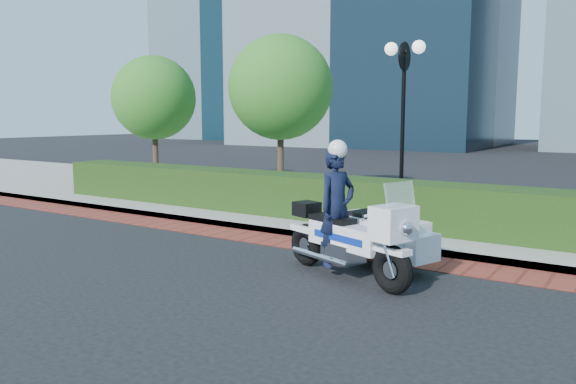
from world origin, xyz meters
The scene contains 8 objects.
ground centered at (0.00, 0.00, 0.00)m, with size 120.00×120.00×0.00m, color black.
brick_strip centered at (0.00, 1.50, 0.01)m, with size 60.00×1.00×0.01m, color maroon.
sidewalk centered at (0.00, 6.00, 0.07)m, with size 60.00×8.00×0.15m, color gray.
hedge_main centered at (0.00, 3.60, 0.65)m, with size 18.00×1.20×1.00m, color black.
lamppost centered at (1.00, 5.20, 2.96)m, with size 1.02×0.70×4.21m.
tree_a centered at (-9.00, 6.50, 3.22)m, with size 3.00×3.00×4.58m.
tree_b centered at (-3.50, 6.50, 3.43)m, with size 3.20×3.20×4.89m.
police_motorcycle centered at (2.27, 0.25, 0.75)m, with size 2.62×2.36×2.20m.
Camera 1 is at (6.25, -7.92, 2.56)m, focal length 35.00 mm.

